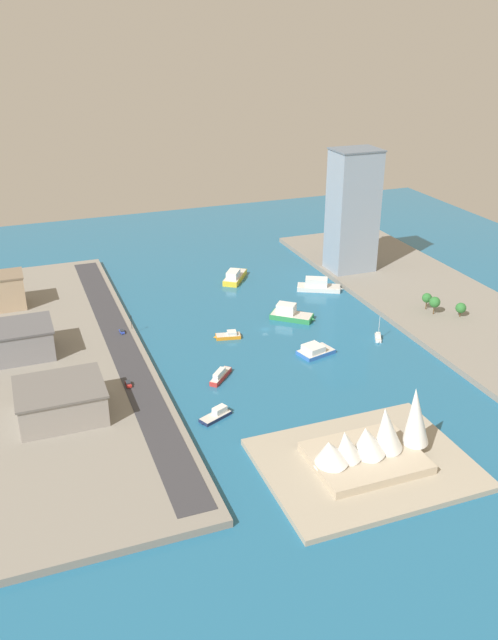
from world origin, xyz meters
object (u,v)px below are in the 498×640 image
(sailboat_small_white, at_px, (378,337))
(tower_tall_glass, at_px, (353,211))
(warehouse_low_gray, at_px, (13,341))
(apartment_midrise_tan, at_px, (2,291))
(ferry_white_commuter, at_px, (318,286))
(ferry_green_doubledeck, at_px, (290,314))
(tugboat_red, at_px, (221,375))
(patrol_launch_navy, at_px, (217,414))
(water_taxi_orange, at_px, (229,336))
(catamaran_blue, at_px, (315,350))
(traffic_light_waterfront, at_px, (131,320))
(carpark_squat_concrete, at_px, (61,401))
(opera_landmark, at_px, (372,442))
(pickup_red, at_px, (128,384))
(ferry_yellow_fast, at_px, (235,276))
(hatchback_blue, at_px, (122,331))

(sailboat_small_white, xyz_separation_m, tower_tall_glass, (-28.89, -81.23, 35.11))
(warehouse_low_gray, bearing_deg, sailboat_small_white, 166.92)
(apartment_midrise_tan, distance_m, tower_tall_glass, 187.86)
(ferry_white_commuter, height_order, tower_tall_glass, tower_tall_glass)
(apartment_midrise_tan, bearing_deg, ferry_green_doubledeck, 156.19)
(tugboat_red, height_order, patrol_launch_navy, tugboat_red)
(sailboat_small_white, relative_size, patrol_launch_navy, 0.87)
(ferry_green_doubledeck, bearing_deg, water_taxi_orange, 15.52)
(sailboat_small_white, relative_size, apartment_midrise_tan, 0.53)
(catamaran_blue, relative_size, traffic_light_waterfront, 2.64)
(water_taxi_orange, height_order, apartment_midrise_tan, apartment_midrise_tan)
(warehouse_low_gray, distance_m, carpark_squat_concrete, 56.51)
(opera_landmark, bearing_deg, water_taxi_orange, -83.36)
(tower_tall_glass, distance_m, carpark_squat_concrete, 199.43)
(carpark_squat_concrete, bearing_deg, apartment_midrise_tan, -81.98)
(traffic_light_waterfront, bearing_deg, tugboat_red, 114.66)
(ferry_green_doubledeck, distance_m, opera_landmark, 117.91)
(sailboat_small_white, bearing_deg, water_taxi_orange, -21.95)
(apartment_midrise_tan, bearing_deg, tugboat_red, 127.96)
(patrol_launch_navy, relative_size, apartment_midrise_tan, 0.61)
(carpark_squat_concrete, bearing_deg, sailboat_small_white, -172.37)
(catamaran_blue, relative_size, water_taxi_orange, 1.34)
(traffic_light_waterfront, bearing_deg, warehouse_low_gray, 10.16)
(tugboat_red, distance_m, patrol_launch_navy, 28.59)
(ferry_white_commuter, height_order, pickup_red, ferry_white_commuter)
(water_taxi_orange, bearing_deg, tugboat_red, 66.07)
(pickup_red, bearing_deg, warehouse_low_gray, -46.73)
(tugboat_red, xyz_separation_m, opera_landmark, (-27.61, 71.47, 7.70))
(pickup_red, bearing_deg, ferry_green_doubledeck, -154.61)
(patrol_launch_navy, bearing_deg, ferry_green_doubledeck, -130.55)
(patrol_launch_navy, distance_m, opera_landmark, 59.32)
(ferry_yellow_fast, distance_m, patrol_launch_navy, 138.81)
(sailboat_small_white, bearing_deg, hatchback_blue, -21.19)
(ferry_white_commuter, height_order, warehouse_low_gray, warehouse_low_gray)
(sailboat_small_white, distance_m, apartment_midrise_tan, 182.20)
(water_taxi_orange, distance_m, opera_landmark, 106.90)
(opera_landmark, bearing_deg, ferry_white_commuter, -109.66)
(ferry_green_doubledeck, distance_m, apartment_midrise_tan, 141.10)
(tugboat_red, relative_size, water_taxi_orange, 1.05)
(hatchback_blue, xyz_separation_m, traffic_light_waterfront, (-5.20, -3.21, 3.46))
(ferry_white_commuter, bearing_deg, sailboat_small_white, 89.19)
(ferry_yellow_fast, relative_size, sailboat_small_white, 2.01)
(warehouse_low_gray, bearing_deg, tower_tall_glass, -166.15)
(patrol_launch_navy, relative_size, traffic_light_waterfront, 2.04)
(ferry_yellow_fast, height_order, traffic_light_waterfront, traffic_light_waterfront)
(ferry_white_commuter, distance_m, carpark_squat_concrete, 164.68)
(warehouse_low_gray, distance_m, opera_landmark, 156.22)
(apartment_midrise_tan, xyz_separation_m, hatchback_blue, (-48.65, 49.91, -7.69))
(ferry_yellow_fast, relative_size, hatchback_blue, 5.24)
(water_taxi_orange, relative_size, hatchback_blue, 2.90)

